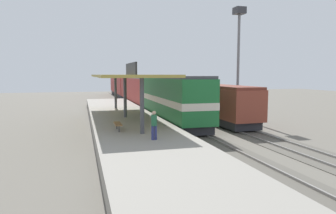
{
  "coord_description": "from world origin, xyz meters",
  "views": [
    {
      "loc": [
        -8.3,
        -27.41,
        4.71
      ],
      "look_at": [
        -1.38,
        -2.68,
        2.0
      ],
      "focal_mm": 32.97,
      "sensor_mm": 36.0,
      "label": 1
    }
  ],
  "objects_px": {
    "person_waiting": "(154,124)",
    "passenger_carriage_rear": "(122,86)",
    "freight_car": "(220,103)",
    "passenger_carriage_front": "(139,90)",
    "locomotive": "(173,99)",
    "light_mast": "(239,39)",
    "platform_bench": "(118,124)"
  },
  "relations": [
    {
      "from": "locomotive",
      "to": "person_waiting",
      "type": "relative_size",
      "value": 8.44
    },
    {
      "from": "passenger_carriage_rear",
      "to": "freight_car",
      "type": "bearing_deg",
      "value": -83.32
    },
    {
      "from": "passenger_carriage_rear",
      "to": "passenger_carriage_front",
      "type": "bearing_deg",
      "value": -90.0
    },
    {
      "from": "passenger_carriage_front",
      "to": "passenger_carriage_rear",
      "type": "xyz_separation_m",
      "value": [
        0.0,
        20.8,
        0.0
      ]
    },
    {
      "from": "locomotive",
      "to": "light_mast",
      "type": "bearing_deg",
      "value": 13.63
    },
    {
      "from": "platform_bench",
      "to": "light_mast",
      "type": "xyz_separation_m",
      "value": [
        13.8,
        8.87,
        7.05
      ]
    },
    {
      "from": "passenger_carriage_rear",
      "to": "freight_car",
      "type": "xyz_separation_m",
      "value": [
        4.6,
        -39.29,
        -0.34
      ]
    },
    {
      "from": "person_waiting",
      "to": "passenger_carriage_rear",
      "type": "bearing_deg",
      "value": 85.03
    },
    {
      "from": "light_mast",
      "to": "person_waiting",
      "type": "relative_size",
      "value": 6.84
    },
    {
      "from": "person_waiting",
      "to": "locomotive",
      "type": "bearing_deg",
      "value": 67.95
    },
    {
      "from": "passenger_carriage_front",
      "to": "freight_car",
      "type": "bearing_deg",
      "value": -76.03
    },
    {
      "from": "platform_bench",
      "to": "passenger_carriage_front",
      "type": "xyz_separation_m",
      "value": [
        6.0,
        24.98,
        0.97
      ]
    },
    {
      "from": "platform_bench",
      "to": "passenger_carriage_rear",
      "type": "xyz_separation_m",
      "value": [
        6.0,
        45.78,
        0.97
      ]
    },
    {
      "from": "locomotive",
      "to": "person_waiting",
      "type": "height_order",
      "value": "locomotive"
    },
    {
      "from": "platform_bench",
      "to": "locomotive",
      "type": "height_order",
      "value": "locomotive"
    },
    {
      "from": "passenger_carriage_front",
      "to": "passenger_carriage_rear",
      "type": "distance_m",
      "value": 20.8
    },
    {
      "from": "passenger_carriage_rear",
      "to": "person_waiting",
      "type": "xyz_separation_m",
      "value": [
        -4.29,
        -49.41,
        -0.46
      ]
    },
    {
      "from": "passenger_carriage_front",
      "to": "person_waiting",
      "type": "relative_size",
      "value": 11.7
    },
    {
      "from": "passenger_carriage_front",
      "to": "freight_car",
      "type": "height_order",
      "value": "passenger_carriage_front"
    },
    {
      "from": "locomotive",
      "to": "person_waiting",
      "type": "distance_m",
      "value": 11.46
    },
    {
      "from": "passenger_carriage_front",
      "to": "light_mast",
      "type": "bearing_deg",
      "value": -64.16
    },
    {
      "from": "passenger_carriage_front",
      "to": "person_waiting",
      "type": "bearing_deg",
      "value": -98.54
    },
    {
      "from": "passenger_carriage_rear",
      "to": "light_mast",
      "type": "xyz_separation_m",
      "value": [
        7.8,
        -36.91,
        6.08
      ]
    },
    {
      "from": "locomotive",
      "to": "passenger_carriage_front",
      "type": "height_order",
      "value": "locomotive"
    },
    {
      "from": "platform_bench",
      "to": "freight_car",
      "type": "xyz_separation_m",
      "value": [
        10.6,
        6.49,
        0.63
      ]
    },
    {
      "from": "platform_bench",
      "to": "light_mast",
      "type": "bearing_deg",
      "value": 32.72
    },
    {
      "from": "light_mast",
      "to": "person_waiting",
      "type": "bearing_deg",
      "value": -134.06
    },
    {
      "from": "platform_bench",
      "to": "locomotive",
      "type": "bearing_deg",
      "value": 49.3
    },
    {
      "from": "freight_car",
      "to": "light_mast",
      "type": "distance_m",
      "value": 7.56
    },
    {
      "from": "platform_bench",
      "to": "light_mast",
      "type": "height_order",
      "value": "light_mast"
    },
    {
      "from": "platform_bench",
      "to": "passenger_carriage_rear",
      "type": "distance_m",
      "value": 46.18
    },
    {
      "from": "freight_car",
      "to": "passenger_carriage_front",
      "type": "bearing_deg",
      "value": 103.97
    }
  ]
}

